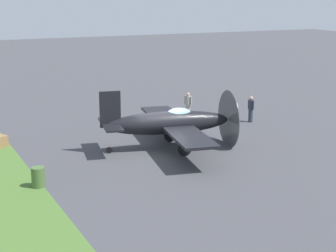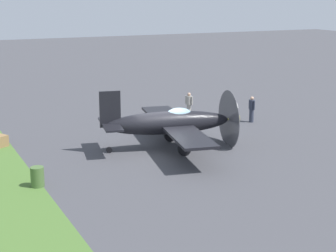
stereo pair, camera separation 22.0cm
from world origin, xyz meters
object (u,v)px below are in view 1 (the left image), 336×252
at_px(ground_crew_chief, 251,109).
at_px(ground_crew_mechanic, 188,104).
at_px(airplane_lead, 171,123).
at_px(fuel_drum, 38,177).

distance_m(ground_crew_chief, ground_crew_mechanic, 4.37).
xyz_separation_m(airplane_lead, ground_crew_chief, (-3.37, 7.66, -0.56)).
relative_size(ground_crew_chief, ground_crew_mechanic, 1.00).
bearing_deg(fuel_drum, ground_crew_chief, 111.70).
bearing_deg(airplane_lead, ground_crew_chief, 125.40).
height_order(ground_crew_mechanic, fuel_drum, ground_crew_mechanic).
relative_size(ground_crew_mechanic, fuel_drum, 1.92).
distance_m(airplane_lead, ground_crew_chief, 8.39).
height_order(ground_crew_chief, fuel_drum, ground_crew_chief).
distance_m(ground_crew_mechanic, fuel_drum, 15.73).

